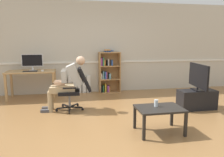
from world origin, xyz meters
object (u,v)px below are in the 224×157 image
object	(u,v)px
tv_screen	(198,77)
drinking_glass	(156,103)
computer_mouse	(43,71)
tv_stand	(197,100)
computer_desk	(31,75)
bookshelf	(108,73)
person_seated	(68,82)
radiator	(77,84)
coffee_table	(159,111)
imac_monitor	(32,61)
office_chair	(76,87)
keyboard	(30,71)

from	to	relation	value
tv_screen	drinking_glass	xyz separation A→B (m)	(-1.41, -1.00, -0.26)
computer_mouse	tv_stand	bearing A→B (deg)	-24.62
computer_desk	tv_stand	bearing A→B (deg)	-24.37
bookshelf	tv_screen	xyz separation A→B (m)	(1.70, -2.04, 0.16)
person_seated	drinking_glass	bearing A→B (deg)	47.35
radiator	coffee_table	bearing A→B (deg)	-68.53
tv_screen	coffee_table	bearing A→B (deg)	136.11
radiator	tv_stand	distance (m)	3.39
person_seated	coffee_table	world-z (taller)	person_seated
tv_stand	drinking_glass	distance (m)	1.75
imac_monitor	person_seated	xyz separation A→B (m)	(0.93, -1.32, -0.36)
office_chair	person_seated	size ratio (longest dim) A/B	0.79
drinking_glass	keyboard	bearing A→B (deg)	133.22
imac_monitor	office_chair	bearing A→B (deg)	-49.96
computer_mouse	coffee_table	distance (m)	3.49
coffee_table	tv_screen	bearing A→B (deg)	37.82
computer_desk	tv_screen	distance (m)	4.24
drinking_glass	person_seated	bearing A→B (deg)	134.68
computer_desk	computer_mouse	world-z (taller)	computer_mouse
imac_monitor	coffee_table	distance (m)	3.84
computer_mouse	tv_stand	distance (m)	3.94
keyboard	tv_stand	world-z (taller)	keyboard
imac_monitor	computer_mouse	xyz separation A→B (m)	(0.27, -0.20, -0.24)
radiator	drinking_glass	distance (m)	3.37
computer_mouse	drinking_glass	size ratio (longest dim) A/B	0.85
computer_desk	radiator	bearing A→B (deg)	17.68
bookshelf	coffee_table	world-z (taller)	bookshelf
computer_desk	keyboard	bearing A→B (deg)	-89.00
computer_desk	bookshelf	distance (m)	2.18
computer_desk	imac_monitor	world-z (taller)	imac_monitor
office_chair	drinking_glass	xyz separation A→B (m)	(1.30, -1.49, -0.03)
computer_desk	office_chair	bearing A→B (deg)	-47.44
keyboard	radiator	size ratio (longest dim) A/B	0.46
computer_desk	tv_screen	xyz separation A→B (m)	(3.86, -1.75, 0.11)
radiator	office_chair	bearing A→B (deg)	-92.60
bookshelf	tv_stand	world-z (taller)	bookshelf
computer_mouse	person_seated	size ratio (longest dim) A/B	0.08
imac_monitor	drinking_glass	xyz separation A→B (m)	(2.42, -2.82, -0.52)
imac_monitor	drinking_glass	bearing A→B (deg)	-49.41
bookshelf	keyboard	bearing A→B (deg)	-168.65
computer_mouse	radiator	size ratio (longest dim) A/B	0.13
imac_monitor	coffee_table	bearing A→B (deg)	-49.70
bookshelf	drinking_glass	xyz separation A→B (m)	(0.29, -3.04, -0.10)
radiator	computer_desk	bearing A→B (deg)	-162.32
bookshelf	radiator	xyz separation A→B (m)	(-0.93, 0.10, -0.34)
imac_monitor	tv_stand	bearing A→B (deg)	-25.50
computer_desk	imac_monitor	bearing A→B (deg)	67.21
office_chair	person_seated	bearing A→B (deg)	-90.00
imac_monitor	keyboard	bearing A→B (deg)	-97.87
bookshelf	drinking_glass	size ratio (longest dim) A/B	11.08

